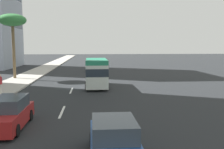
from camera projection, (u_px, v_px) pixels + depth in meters
ground_plane at (77, 79)px, 34.31m from camera, size 198.00×198.00×0.00m
sidewalk_right at (24, 79)px, 33.73m from camera, size 162.00×3.86×0.15m
lane_stripe_mid at (62, 112)px, 17.06m from camera, size 3.20×0.16×0.01m
lane_stripe_far at (71, 91)px, 25.07m from camera, size 3.20×0.16×0.01m
car_lead at (95, 67)px, 43.64m from camera, size 4.29×1.83×1.62m
car_second at (114, 140)px, 9.86m from camera, size 4.06×1.88×1.64m
car_third at (9, 114)px, 13.64m from camera, size 4.46×1.79×1.67m
minibus_fourth at (96, 72)px, 27.03m from camera, size 6.17×2.34×3.01m
pedestrian_near_lamp at (0, 83)px, 22.61m from camera, size 0.38×0.38×1.75m
palm_tree at (12, 21)px, 32.95m from camera, size 3.56×3.56×8.44m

